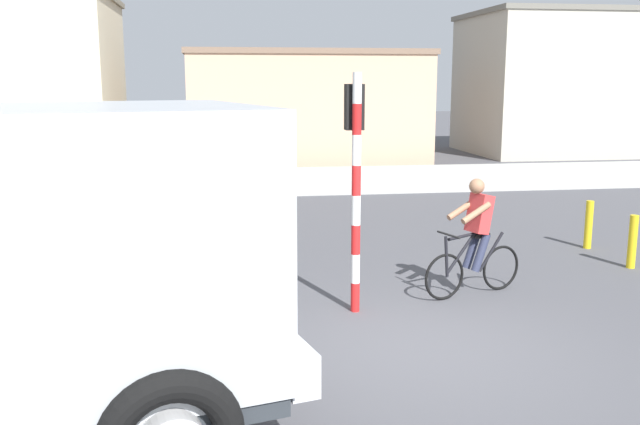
% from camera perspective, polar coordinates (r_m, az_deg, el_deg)
% --- Properties ---
extents(ground_plane, '(120.00, 120.00, 0.00)m').
position_cam_1_polar(ground_plane, '(8.32, 8.20, -11.22)').
color(ground_plane, '#4C4C51').
extents(sidewalk_far, '(80.00, 5.00, 0.16)m').
position_cam_1_polar(sidewalk_far, '(21.35, -2.27, 2.65)').
color(sidewalk_far, '#ADADA8').
rests_on(sidewalk_far, ground).
extents(cyclist, '(1.65, 0.70, 1.72)m').
position_cam_1_polar(cyclist, '(10.35, 12.57, -1.98)').
color(cyclist, black).
rests_on(cyclist, ground).
extents(traffic_light_pole, '(0.24, 0.43, 3.20)m').
position_cam_1_polar(traffic_light_pole, '(9.25, 2.90, 4.34)').
color(traffic_light_pole, red).
rests_on(traffic_light_pole, ground).
extents(bollard_near, '(0.14, 0.14, 0.90)m').
position_cam_1_polar(bollard_near, '(12.74, 24.15, -2.19)').
color(bollard_near, gold).
rests_on(bollard_near, ground).
extents(bollard_far, '(0.14, 0.14, 0.90)m').
position_cam_1_polar(bollard_far, '(13.91, 21.08, -0.93)').
color(bollard_far, gold).
rests_on(bollard_far, ground).
extents(building_mid_block, '(8.97, 6.49, 4.18)m').
position_cam_1_polar(building_mid_block, '(27.76, -1.38, 8.72)').
color(building_mid_block, tan).
rests_on(building_mid_block, ground).
extents(building_corner_right, '(11.10, 6.15, 5.87)m').
position_cam_1_polar(building_corner_right, '(32.63, 21.65, 9.77)').
color(building_corner_right, '#B2AD9E').
rests_on(building_corner_right, ground).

